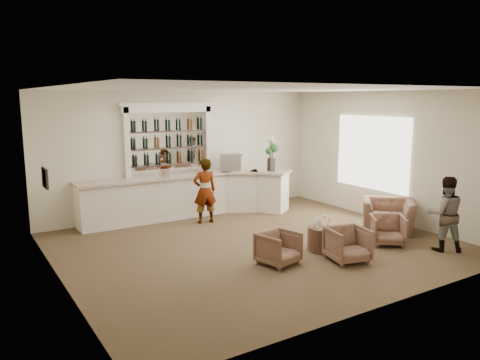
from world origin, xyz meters
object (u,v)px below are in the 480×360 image
Objects in this scene: armchair_center at (348,245)px; cocktail_table at (323,239)px; armchair_right at (388,230)px; flower_vase at (271,152)px; armchair_far at (388,215)px; sommelier at (205,191)px; guest at (445,214)px; armchair_left at (278,248)px; espresso_machine at (230,162)px; bar_counter at (189,195)px.

cocktail_table is at bearing 99.67° from armchair_center.
flower_vase is at bearing 132.05° from armchair_right.
sommelier is at bearing -175.61° from armchair_far.
armchair_right is 1.09m from armchair_far.
armchair_far reaches higher than armchair_right.
guest is at bearing -49.48° from armchair_far.
sommelier is at bearing -17.56° from guest.
sommelier is 1.42× the size of armchair_far.
armchair_left is 1.25× the size of espresso_machine.
armchair_right is at bearing -15.27° from guest.
sommelier is 1.74× the size of flower_vase.
espresso_machine is at bearing 100.82° from armchair_center.
bar_counter is 7.75× the size of armchair_center.
flower_vase is (-0.38, 3.76, 1.35)m from armchair_right.
armchair_left is 0.73× the size of flower_vase.
bar_counter is 9.02× the size of cocktail_table.
bar_counter is 4.17m from cocktail_table.
armchair_center is (-0.05, -0.76, 0.09)m from cocktail_table.
bar_counter is 5.05m from armchair_far.
guest reaches higher than bar_counter.
cocktail_table is at bearing -74.36° from bar_counter.
bar_counter is 6.05× the size of flower_vase.
cocktail_table is 0.41× the size of guest.
flower_vase is at bearing -10.87° from espresso_machine.
guest is 1.19m from armchair_right.
guest is at bearing 133.70° from sommelier.
sommelier reaches higher than armchair_right.
cocktail_table is at bearing 5.59° from guest.
flower_vase is at bearing -168.73° from sommelier.
armchair_center is 0.63× the size of armchair_far.
armchair_far is at bearing -35.53° from espresso_machine.
guest is 5.69m from espresso_machine.
bar_counter reaches higher than armchair_far.
armchair_far is (3.39, -3.74, -0.20)m from bar_counter.
espresso_machine is at bearing -1.32° from bar_counter.
espresso_machine is (1.26, -0.03, 0.81)m from bar_counter.
flower_vase is (1.11, 4.07, 1.34)m from armchair_center.
guest is 1.65× the size of flower_vase.
guest is 2.22× the size of armchair_right.
armchair_center reaches higher than armchair_right.
cocktail_table is 4.14m from espresso_machine.
bar_counter is at bearing 115.81° from armchair_center.
sommelier is 4.47m from armchair_far.
flower_vase reaches higher than cocktail_table.
flower_vase is (-1.04, 4.64, 0.89)m from guest.
bar_counter is 1.50m from espresso_machine.
flower_vase reaches higher than armchair_right.
cocktail_table is 0.91× the size of armchair_left.
armchair_far is at bearing -6.22° from armchair_left.
flower_vase is (2.11, 0.08, 0.85)m from sommelier.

